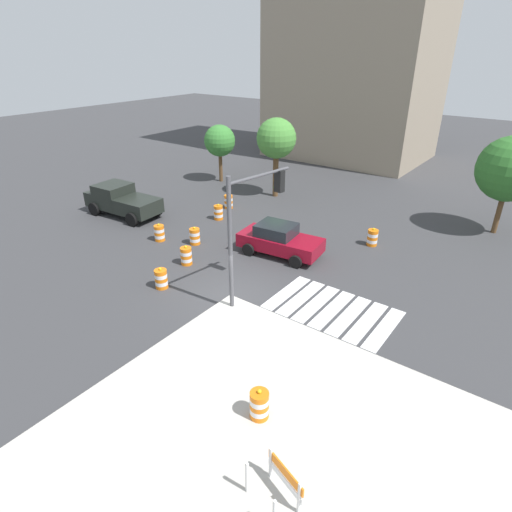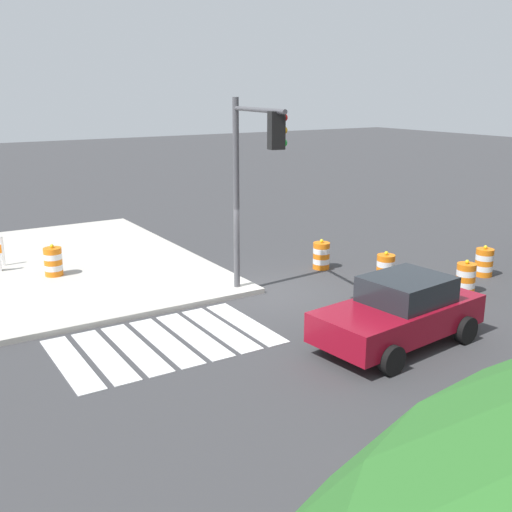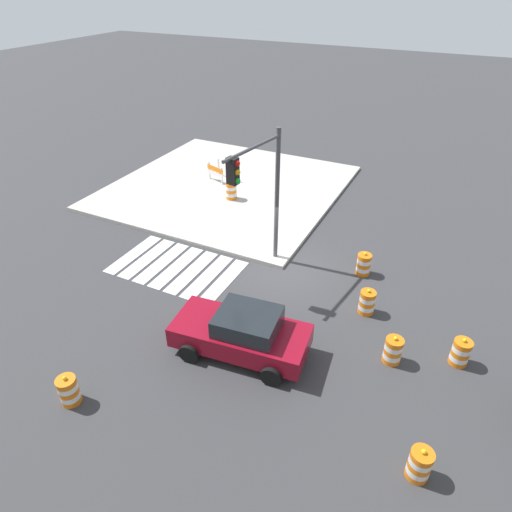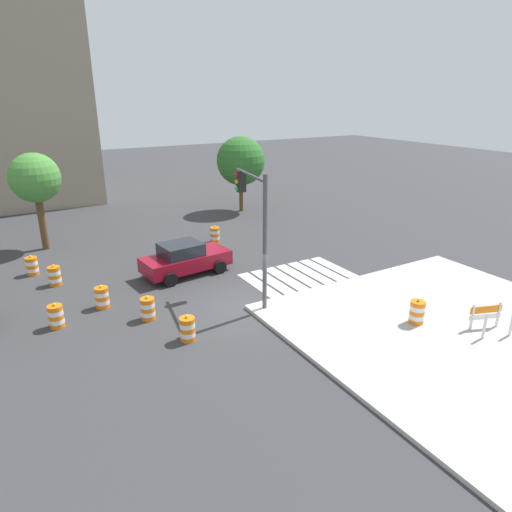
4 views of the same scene
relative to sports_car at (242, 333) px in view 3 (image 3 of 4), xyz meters
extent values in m
plane|color=#38383A|center=(0.68, -4.82, -0.81)|extent=(120.00, 120.00, 0.00)
cube|color=#BCB7AD|center=(6.68, -10.82, -0.74)|extent=(12.00, 12.00, 0.15)
cube|color=silver|center=(2.43, -3.02, -0.80)|extent=(0.60, 3.20, 0.02)
cube|color=silver|center=(3.18, -3.02, -0.80)|extent=(0.60, 3.20, 0.02)
cube|color=silver|center=(3.93, -3.02, -0.80)|extent=(0.60, 3.20, 0.02)
cube|color=silver|center=(4.68, -3.02, -0.80)|extent=(0.60, 3.20, 0.02)
cube|color=silver|center=(5.43, -3.02, -0.80)|extent=(0.60, 3.20, 0.02)
cube|color=silver|center=(6.18, -3.02, -0.80)|extent=(0.60, 3.20, 0.02)
cube|color=silver|center=(6.93, -3.02, -0.80)|extent=(0.60, 3.20, 0.02)
cube|color=maroon|center=(0.06, 0.01, -0.13)|extent=(4.48, 2.30, 0.70)
cube|color=#1E2328|center=(-0.19, -0.02, 0.52)|extent=(2.06, 1.80, 0.60)
cylinder|color=black|center=(1.30, 1.10, -0.48)|extent=(0.68, 0.31, 0.66)
cylinder|color=black|center=(1.50, -0.79, -0.48)|extent=(0.68, 0.31, 0.66)
cylinder|color=black|center=(-1.39, 0.80, -0.48)|extent=(0.68, 0.31, 0.66)
cylinder|color=black|center=(-1.18, -1.09, -0.48)|extent=(0.68, 0.31, 0.66)
cylinder|color=orange|center=(-4.40, -1.72, -0.72)|extent=(0.56, 0.56, 0.18)
cylinder|color=white|center=(-4.40, -1.72, -0.54)|extent=(0.56, 0.56, 0.18)
cylinder|color=orange|center=(-4.40, -1.72, -0.36)|extent=(0.56, 0.56, 0.18)
cylinder|color=white|center=(-4.40, -1.72, -0.18)|extent=(0.56, 0.56, 0.18)
cylinder|color=orange|center=(-4.40, -1.72, 0.00)|extent=(0.56, 0.56, 0.18)
sphere|color=yellow|center=(-4.40, -1.72, 0.15)|extent=(0.12, 0.12, 0.12)
cylinder|color=orange|center=(-2.34, -6.01, -0.72)|extent=(0.56, 0.56, 0.18)
cylinder|color=white|center=(-2.34, -6.01, -0.54)|extent=(0.56, 0.56, 0.18)
cylinder|color=orange|center=(-2.34, -6.01, -0.36)|extent=(0.56, 0.56, 0.18)
cylinder|color=white|center=(-2.34, -6.01, -0.18)|extent=(0.56, 0.56, 0.18)
cylinder|color=orange|center=(-2.34, -6.01, 0.00)|extent=(0.56, 0.56, 0.18)
sphere|color=yellow|center=(-2.34, -6.01, 0.15)|extent=(0.12, 0.12, 0.12)
cylinder|color=orange|center=(-3.07, -3.70, -0.72)|extent=(0.56, 0.56, 0.18)
cylinder|color=white|center=(-3.07, -3.70, -0.54)|extent=(0.56, 0.56, 0.18)
cylinder|color=orange|center=(-3.07, -3.70, -0.36)|extent=(0.56, 0.56, 0.18)
cylinder|color=white|center=(-3.07, -3.70, -0.18)|extent=(0.56, 0.56, 0.18)
cylinder|color=orange|center=(-3.07, -3.70, 0.00)|extent=(0.56, 0.56, 0.18)
sphere|color=yellow|center=(-3.07, -3.70, 0.15)|extent=(0.12, 0.12, 0.12)
cylinder|color=orange|center=(3.48, 3.92, -0.72)|extent=(0.56, 0.56, 0.18)
cylinder|color=white|center=(3.48, 3.92, -0.54)|extent=(0.56, 0.56, 0.18)
cylinder|color=orange|center=(3.48, 3.92, -0.36)|extent=(0.56, 0.56, 0.18)
cylinder|color=white|center=(3.48, 3.92, -0.18)|extent=(0.56, 0.56, 0.18)
cylinder|color=orange|center=(3.48, 3.92, 0.00)|extent=(0.56, 0.56, 0.18)
sphere|color=yellow|center=(3.48, 3.92, 0.15)|extent=(0.12, 0.12, 0.12)
cylinder|color=orange|center=(-6.30, -2.56, -0.72)|extent=(0.56, 0.56, 0.18)
cylinder|color=white|center=(-6.30, -2.56, -0.54)|extent=(0.56, 0.56, 0.18)
cylinder|color=orange|center=(-6.30, -2.56, -0.36)|extent=(0.56, 0.56, 0.18)
cylinder|color=white|center=(-6.30, -2.56, -0.18)|extent=(0.56, 0.56, 0.18)
cylinder|color=orange|center=(-6.30, -2.56, 0.00)|extent=(0.56, 0.56, 0.18)
sphere|color=yellow|center=(-6.30, -2.56, 0.15)|extent=(0.12, 0.12, 0.12)
cylinder|color=orange|center=(-5.77, 1.81, -0.72)|extent=(0.56, 0.56, 0.18)
cylinder|color=white|center=(-5.77, 1.81, -0.54)|extent=(0.56, 0.56, 0.18)
cylinder|color=orange|center=(-5.77, 1.81, -0.36)|extent=(0.56, 0.56, 0.18)
cylinder|color=white|center=(-5.77, 1.81, -0.18)|extent=(0.56, 0.56, 0.18)
cylinder|color=orange|center=(-5.77, 1.81, 0.00)|extent=(0.56, 0.56, 0.18)
sphere|color=yellow|center=(-5.77, 1.81, 0.15)|extent=(0.12, 0.12, 0.12)
cylinder|color=orange|center=(5.64, -9.47, -0.57)|extent=(0.56, 0.56, 0.18)
cylinder|color=white|center=(5.64, -9.47, -0.39)|extent=(0.56, 0.56, 0.18)
cylinder|color=orange|center=(5.64, -9.47, -0.21)|extent=(0.56, 0.56, 0.18)
cylinder|color=white|center=(5.64, -9.47, -0.03)|extent=(0.56, 0.56, 0.18)
cylinder|color=orange|center=(5.64, -9.47, 0.15)|extent=(0.56, 0.56, 0.18)
sphere|color=yellow|center=(5.64, -9.47, 0.30)|extent=(0.12, 0.12, 0.12)
cube|color=silver|center=(7.00, -10.85, -0.16)|extent=(0.09, 0.09, 1.00)
cube|color=silver|center=(6.77, -11.51, -0.16)|extent=(0.09, 0.09, 1.00)
cube|color=silver|center=(8.04, -11.21, -0.16)|extent=(0.09, 0.09, 1.00)
cube|color=silver|center=(7.81, -11.87, -0.16)|extent=(0.09, 0.09, 1.00)
cube|color=orange|center=(7.53, -11.01, 0.09)|extent=(1.24, 0.47, 0.28)
cube|color=white|center=(7.53, -11.01, -0.21)|extent=(1.24, 0.47, 0.20)
cylinder|color=#4C4C51|center=(1.28, -5.42, 2.09)|extent=(0.18, 0.18, 5.50)
cylinder|color=#4C4C51|center=(1.54, -3.84, 4.54)|extent=(0.62, 3.18, 0.12)
cube|color=black|center=(1.71, -2.74, 4.09)|extent=(0.40, 0.33, 0.90)
sphere|color=red|center=(1.52, -2.71, 4.39)|extent=(0.20, 0.20, 0.20)
sphere|color=#F2A514|center=(1.52, -2.71, 4.09)|extent=(0.20, 0.20, 0.20)
sphere|color=green|center=(1.52, -2.71, 3.79)|extent=(0.20, 0.20, 0.20)
camera|label=1|loc=(10.90, -16.71, 9.09)|focal=29.74mm
camera|label=2|loc=(10.00, 9.66, 5.04)|focal=42.89mm
camera|label=3|loc=(-4.98, 9.09, 9.67)|focal=31.16mm
camera|label=4|loc=(-7.47, -19.67, 7.67)|focal=31.62mm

